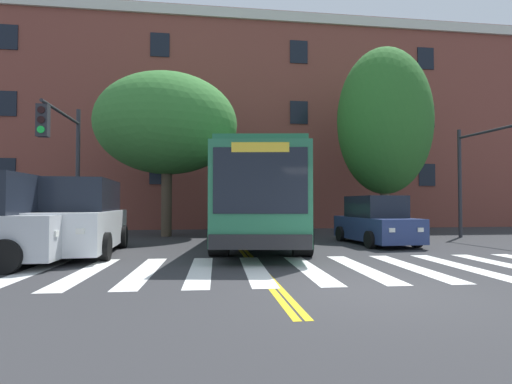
% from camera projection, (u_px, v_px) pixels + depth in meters
% --- Properties ---
extents(ground_plane, '(120.00, 120.00, 0.00)m').
position_uv_depth(ground_plane, '(370.00, 290.00, 7.09)').
color(ground_plane, '#303033').
extents(crosswalk, '(14.46, 4.64, 0.01)m').
position_uv_depth(crosswalk, '(335.00, 268.00, 9.38)').
color(crosswalk, white).
rests_on(crosswalk, ground).
extents(lane_line_yellow_inner, '(0.12, 36.00, 0.01)m').
position_uv_depth(lane_line_yellow_inner, '(224.00, 230.00, 23.00)').
color(lane_line_yellow_inner, gold).
rests_on(lane_line_yellow_inner, ground).
extents(lane_line_yellow_outer, '(0.12, 36.00, 0.01)m').
position_uv_depth(lane_line_yellow_outer, '(227.00, 230.00, 23.02)').
color(lane_line_yellow_outer, gold).
rests_on(lane_line_yellow_outer, ground).
extents(city_bus, '(4.12, 11.24, 3.25)m').
position_uv_depth(city_bus, '(261.00, 197.00, 15.01)').
color(city_bus, '#28704C').
rests_on(city_bus, ground).
extents(car_white_near_lane, '(2.39, 5.17, 2.25)m').
position_uv_depth(car_white_near_lane, '(81.00, 219.00, 12.04)').
color(car_white_near_lane, white).
rests_on(car_white_near_lane, ground).
extents(car_navy_far_lane, '(2.08, 4.27, 1.81)m').
position_uv_depth(car_navy_far_lane, '(375.00, 222.00, 14.97)').
color(car_navy_far_lane, navy).
rests_on(car_navy_far_lane, ground).
extents(car_teal_behind_bus, '(2.58, 5.16, 2.12)m').
position_uv_depth(car_teal_behind_bus, '(234.00, 212.00, 25.02)').
color(car_teal_behind_bus, '#236B70').
rests_on(car_teal_behind_bus, ground).
extents(traffic_light_near_corner, '(0.52, 4.04, 4.88)m').
position_uv_depth(traffic_light_near_corner, '(489.00, 159.00, 16.38)').
color(traffic_light_near_corner, '#28282D').
rests_on(traffic_light_near_corner, ground).
extents(traffic_light_far_corner, '(0.34, 3.75, 5.24)m').
position_uv_depth(traffic_light_far_corner, '(64.00, 149.00, 14.15)').
color(traffic_light_far_corner, '#28282D').
rests_on(traffic_light_far_corner, ground).
extents(street_tree_curbside_large, '(6.69, 6.75, 9.35)m').
position_uv_depth(street_tree_curbside_large, '(384.00, 121.00, 20.04)').
color(street_tree_curbside_large, brown).
rests_on(street_tree_curbside_large, ground).
extents(street_tree_curbside_small, '(7.15, 6.35, 7.59)m').
position_uv_depth(street_tree_curbside_small, '(167.00, 124.00, 18.61)').
color(street_tree_curbside_small, '#4C3D2D').
rests_on(street_tree_curbside_small, ground).
extents(building_facade, '(41.57, 6.22, 13.34)m').
position_uv_depth(building_facade, '(288.00, 128.00, 27.32)').
color(building_facade, brown).
rests_on(building_facade, ground).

